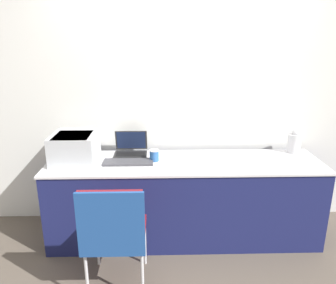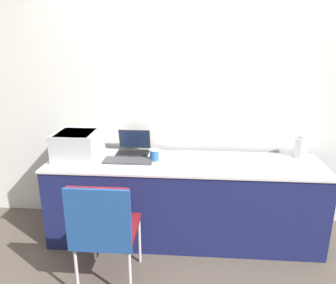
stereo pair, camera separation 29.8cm
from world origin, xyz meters
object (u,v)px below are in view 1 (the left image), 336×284
Objects in this scene: metal_pitcher at (294,142)px; chair at (114,229)px; external_keyboard at (128,162)px; printer at (75,146)px; laptop_left at (131,149)px; coffee_cup at (154,155)px.

chair is (-1.66, -0.99, -0.32)m from metal_pitcher.
chair is at bearing -93.49° from external_keyboard.
printer is 2.11m from metal_pitcher.
laptop_left is (0.50, 0.17, -0.09)m from printer.
coffee_cup is at bearing -1.47° from printer.
chair is at bearing -109.43° from coffee_cup.
chair is at bearing -149.20° from metal_pitcher.
printer is 0.73m from coffee_cup.
metal_pitcher reaches higher than laptop_left.
coffee_cup is (0.73, -0.02, -0.09)m from printer.
external_keyboard is 0.77m from chair.
laptop_left is at bearing -179.80° from metal_pitcher.
printer is 0.51m from external_keyboard.
printer reaches higher than coffee_cup.
coffee_cup reaches higher than external_keyboard.
printer is 1.80× the size of metal_pitcher.
printer is at bearing 178.53° from coffee_cup.
chair reaches higher than external_keyboard.
laptop_left is 2.95× the size of coffee_cup.
laptop_left is at bearing 88.99° from external_keyboard.
printer is 0.47× the size of chair.
laptop_left reaches higher than chair.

